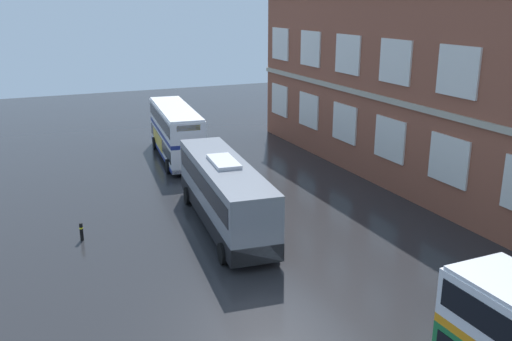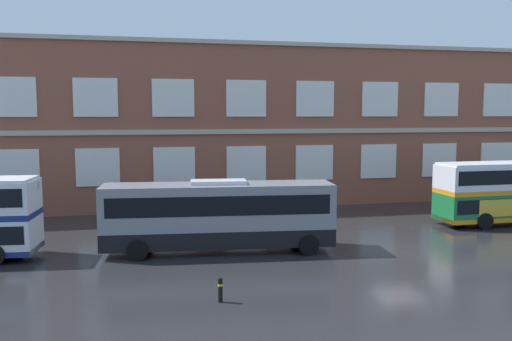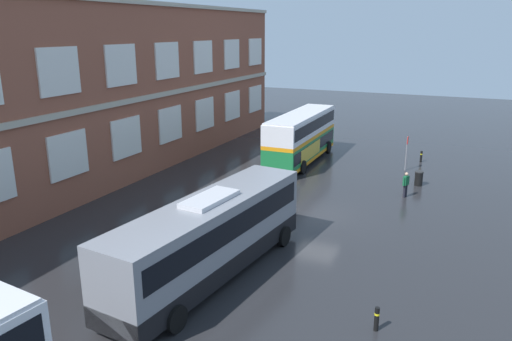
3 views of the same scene
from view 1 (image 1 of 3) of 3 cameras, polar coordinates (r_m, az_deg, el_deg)
The scene contains 4 objects.
ground_plane at distance 23.73m, azimuth 4.98°, elevation -13.53°, with size 120.00×120.00×0.00m, color #232326.
double_decker_near at distance 44.46m, azimuth -8.15°, elevation 3.94°, with size 11.21×3.77×4.07m.
touring_coach at distance 30.71m, azimuth -3.26°, elevation -2.29°, with size 12.20×3.84×3.80m.
safety_bollard_west at distance 30.67m, azimuth -17.34°, elevation -5.93°, with size 0.19×0.19×0.95m.
Camera 1 is at (17.87, -8.00, 11.99)m, focal length 39.32 mm.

